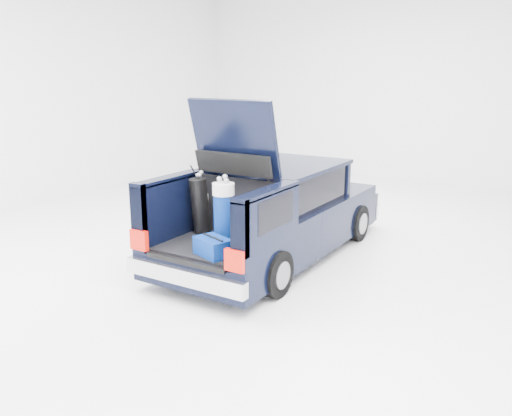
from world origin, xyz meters
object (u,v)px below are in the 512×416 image
Objects in this scene: blue_golf_bag at (224,214)px; blue_duffel at (213,247)px; car at (276,213)px; black_golf_bag at (200,206)px; red_suitcase at (262,222)px.

blue_golf_bag is 0.51m from blue_duffel.
car is 1.98m from blue_duffel.
blue_golf_bag is (0.62, -0.30, 0.03)m from black_golf_bag.
blue_duffel is (0.22, -1.97, 0.04)m from car.
car is at bearing 83.15° from black_golf_bag.
red_suitcase is at bearing 59.77° from blue_golf_bag.
car is 8.54× the size of blue_duffel.
blue_golf_bag reaches higher than red_suitcase.
car is at bearing 120.71° from red_suitcase.
blue_golf_bag reaches higher than black_golf_bag.
car is at bearing 116.21° from blue_duffel.
blue_golf_bag is at bearing -85.85° from car.
red_suitcase is (0.45, -1.19, 0.21)m from car.
blue_golf_bag is (-0.34, -0.39, 0.14)m from red_suitcase.
black_golf_bag is (-0.95, -0.09, 0.11)m from red_suitcase.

